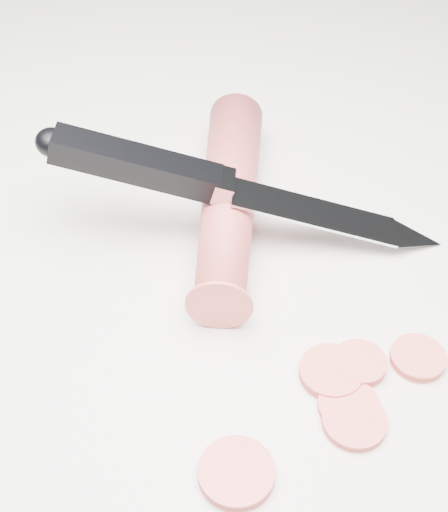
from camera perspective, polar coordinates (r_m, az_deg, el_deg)
name	(u,v)px	position (r m, az deg, el deg)	size (l,w,h in m)	color
ground	(306,337)	(0.44, 6.61, -6.46)	(2.40, 2.40, 0.00)	silver
carrot	(229,198)	(0.49, 0.39, 4.70)	(0.04, 0.04, 0.20)	#B9393B
carrot_slice_0	(236,473)	(0.38, 1.01, -16.95)	(0.04, 0.04, 0.01)	#E7514A
carrot_slice_1	(331,372)	(0.42, 8.57, -9.18)	(0.04, 0.04, 0.01)	#E7514A
carrot_slice_2	(359,364)	(0.43, 10.79, -8.45)	(0.03, 0.03, 0.01)	#E7514A
carrot_slice_4	(418,358)	(0.44, 15.25, -7.86)	(0.03, 0.03, 0.01)	#E7514A
carrot_slice_5	(354,421)	(0.40, 10.39, -12.88)	(0.04, 0.04, 0.01)	#E7514A
carrot_slice_6	(349,406)	(0.41, 9.95, -11.74)	(0.03, 0.03, 0.01)	#E7514A
kitchen_knife	(247,187)	(0.47, 1.82, 5.50)	(0.26, 0.13, 0.08)	silver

